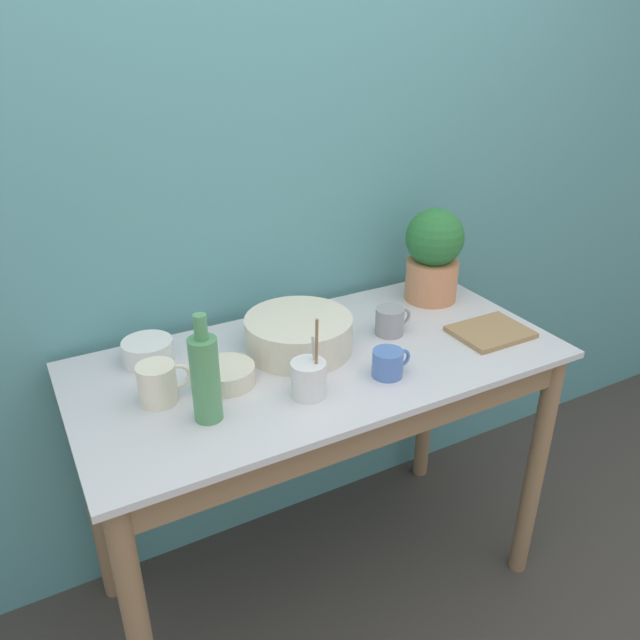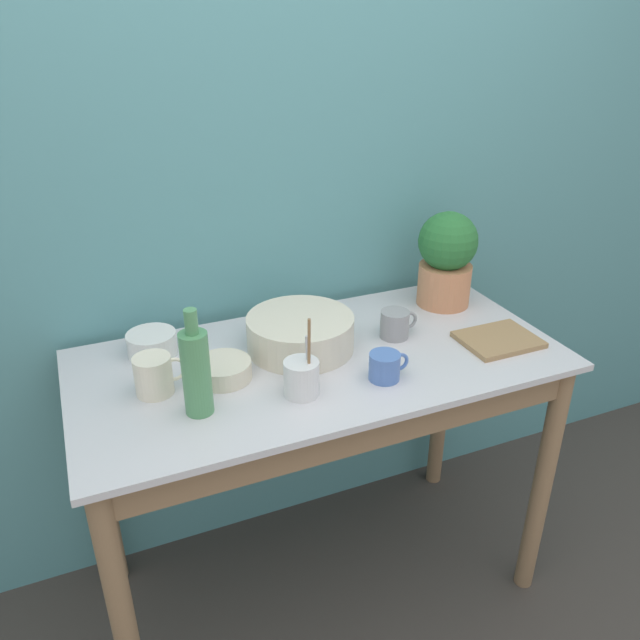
# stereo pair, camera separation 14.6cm
# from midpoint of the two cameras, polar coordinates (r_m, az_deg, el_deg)

# --- Properties ---
(wall_back) EXTENTS (6.00, 0.05, 2.40)m
(wall_back) POSITION_cam_midpoint_polar(r_m,az_deg,el_deg) (2.00, -7.58, 9.23)
(wall_back) COLOR teal
(wall_back) RESTS_ON ground_plane
(counter_table) EXTENTS (1.39, 0.68, 0.89)m
(counter_table) POSITION_cam_midpoint_polar(r_m,az_deg,el_deg) (1.87, -1.89, -8.57)
(counter_table) COLOR #846647
(counter_table) RESTS_ON ground_plane
(potted_plant) EXTENTS (0.19, 0.19, 0.32)m
(potted_plant) POSITION_cam_midpoint_polar(r_m,az_deg,el_deg) (2.11, 8.39, 5.99)
(potted_plant) COLOR tan
(potted_plant) RESTS_ON counter_table
(bowl_wash_large) EXTENTS (0.31, 0.31, 0.10)m
(bowl_wash_large) POSITION_cam_midpoint_polar(r_m,az_deg,el_deg) (1.81, -4.28, -1.32)
(bowl_wash_large) COLOR beige
(bowl_wash_large) RESTS_ON counter_table
(bottle_tall) EXTENTS (0.07, 0.07, 0.28)m
(bottle_tall) POSITION_cam_midpoint_polar(r_m,az_deg,el_deg) (1.51, -13.19, -5.16)
(bottle_tall) COLOR #4C8C59
(bottle_tall) RESTS_ON counter_table
(mug_cream) EXTENTS (0.14, 0.10, 0.10)m
(mug_cream) POSITION_cam_midpoint_polar(r_m,az_deg,el_deg) (1.64, -17.08, -5.62)
(mug_cream) COLOR beige
(mug_cream) RESTS_ON counter_table
(mug_blue) EXTENTS (0.12, 0.08, 0.08)m
(mug_blue) POSITION_cam_midpoint_polar(r_m,az_deg,el_deg) (1.69, 3.80, -4.01)
(mug_blue) COLOR #4C70B7
(mug_blue) RESTS_ON counter_table
(mug_grey) EXTENTS (0.12, 0.09, 0.08)m
(mug_grey) POSITION_cam_midpoint_polar(r_m,az_deg,el_deg) (1.90, 4.26, -0.13)
(mug_grey) COLOR gray
(mug_grey) RESTS_ON counter_table
(bowl_small_enamel_white) EXTENTS (0.14, 0.14, 0.07)m
(bowl_small_enamel_white) POSITION_cam_midpoint_polar(r_m,az_deg,el_deg) (1.84, -17.67, -2.80)
(bowl_small_enamel_white) COLOR silver
(bowl_small_enamel_white) RESTS_ON counter_table
(bowl_small_cream) EXTENTS (0.15, 0.15, 0.05)m
(bowl_small_cream) POSITION_cam_midpoint_polar(r_m,az_deg,el_deg) (1.69, -11.04, -4.99)
(bowl_small_cream) COLOR beige
(bowl_small_cream) RESTS_ON counter_table
(utensil_cup) EXTENTS (0.09, 0.09, 0.22)m
(utensil_cup) POSITION_cam_midpoint_polar(r_m,az_deg,el_deg) (1.60, -3.67, -5.41)
(utensil_cup) COLOR silver
(utensil_cup) RESTS_ON counter_table
(tray_board) EXTENTS (0.22, 0.18, 0.02)m
(tray_board) POSITION_cam_midpoint_polar(r_m,az_deg,el_deg) (1.96, 13.29, -1.11)
(tray_board) COLOR #99754C
(tray_board) RESTS_ON counter_table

